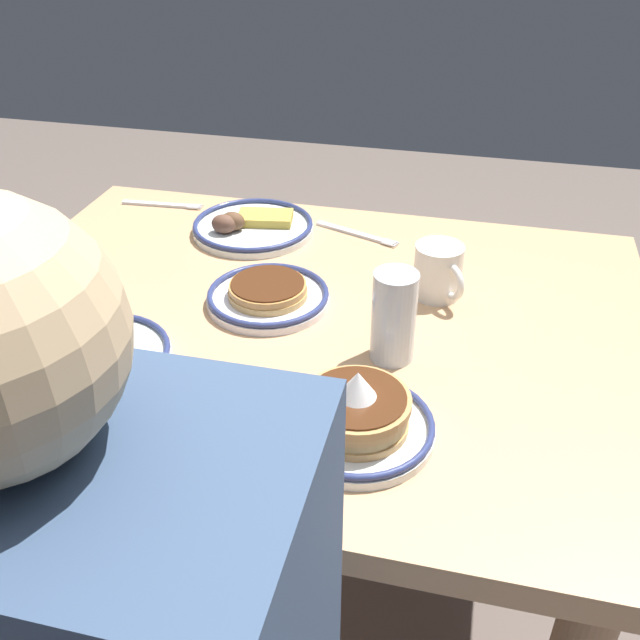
% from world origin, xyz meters
% --- Properties ---
extents(ground_plane, '(6.00, 6.00, 0.00)m').
position_xyz_m(ground_plane, '(0.00, 0.00, 0.00)').
color(ground_plane, '#655850').
extents(dining_table, '(1.17, 0.91, 0.76)m').
position_xyz_m(dining_table, '(0.00, 0.00, 0.63)').
color(dining_table, tan).
rests_on(dining_table, ground_plane).
extents(plate_near_main, '(0.25, 0.25, 0.05)m').
position_xyz_m(plate_near_main, '(0.19, -0.29, 0.77)').
color(plate_near_main, white).
rests_on(plate_near_main, dining_table).
extents(plate_center_pancakes, '(0.21, 0.21, 0.10)m').
position_xyz_m(plate_center_pancakes, '(-0.14, 0.26, 0.79)').
color(plate_center_pancakes, white).
rests_on(plate_center_pancakes, dining_table).
extents(plate_far_companion, '(0.22, 0.22, 0.04)m').
position_xyz_m(plate_far_companion, '(0.27, 0.20, 0.77)').
color(plate_far_companion, white).
rests_on(plate_far_companion, dining_table).
extents(plate_far_side, '(0.21, 0.21, 0.04)m').
position_xyz_m(plate_far_side, '(0.07, -0.03, 0.78)').
color(plate_far_side, white).
rests_on(plate_far_side, dining_table).
extents(coffee_mug, '(0.09, 0.10, 0.10)m').
position_xyz_m(coffee_mug, '(-0.21, -0.13, 0.81)').
color(coffee_mug, white).
rests_on(coffee_mug, dining_table).
extents(drinking_glass, '(0.07, 0.07, 0.15)m').
position_xyz_m(drinking_glass, '(-0.16, 0.07, 0.82)').
color(drinking_glass, silver).
rests_on(drinking_glass, dining_table).
extents(fork_near, '(0.19, 0.08, 0.01)m').
position_xyz_m(fork_near, '(-0.03, -0.33, 0.76)').
color(fork_near, silver).
rests_on(fork_near, dining_table).
extents(fork_far, '(0.19, 0.03, 0.01)m').
position_xyz_m(fork_far, '(0.42, -0.37, 0.76)').
color(fork_far, silver).
rests_on(fork_far, dining_table).
extents(butter_knife, '(0.22, 0.06, 0.01)m').
position_xyz_m(butter_knife, '(0.43, -0.01, 0.76)').
color(butter_knife, silver).
rests_on(butter_knife, dining_table).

